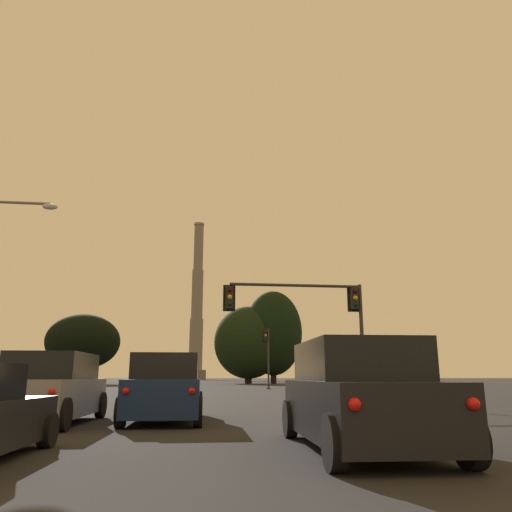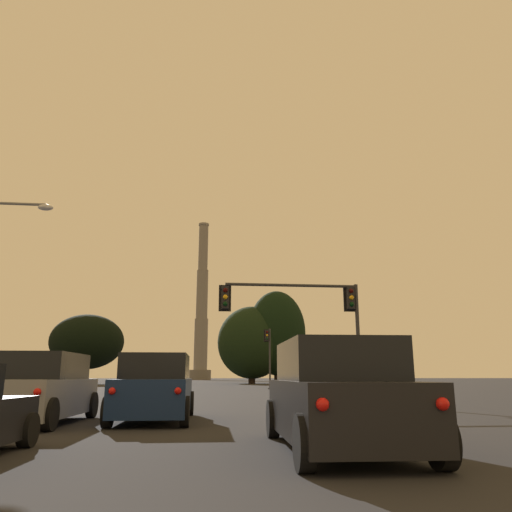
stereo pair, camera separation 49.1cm
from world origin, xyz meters
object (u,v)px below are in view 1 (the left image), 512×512
object	(u,v)px
suv_center_lane_front	(166,388)
suv_right_lane_second	(359,396)
traffic_light_overhead_right	(314,310)
smokestack	(197,316)
traffic_light_far_right	(267,349)
suv_left_lane_front	(51,389)

from	to	relation	value
suv_center_lane_front	suv_right_lane_second	bearing A→B (deg)	-58.66
traffic_light_overhead_right	smokestack	bearing A→B (deg)	91.97
traffic_light_overhead_right	suv_right_lane_second	bearing A→B (deg)	-100.70
suv_right_lane_second	suv_center_lane_front	world-z (taller)	same
suv_center_lane_front	traffic_light_far_right	distance (m)	35.91
suv_right_lane_second	suv_center_lane_front	size ratio (longest dim) A/B	1.01
suv_right_lane_second	suv_left_lane_front	world-z (taller)	same
suv_right_lane_second	traffic_light_overhead_right	bearing A→B (deg)	81.25
traffic_light_overhead_right	suv_left_lane_front	bearing A→B (deg)	-137.60
traffic_light_overhead_right	traffic_light_far_right	distance (m)	26.96
traffic_light_far_right	smokestack	bearing A→B (deg)	93.20
traffic_light_far_right	suv_center_lane_front	bearing A→B (deg)	-102.91
suv_right_lane_second	traffic_light_far_right	bearing A→B (deg)	85.95
suv_left_lane_front	traffic_light_overhead_right	xyz separation A→B (m)	(9.38, 8.56, 3.39)
suv_left_lane_front	traffic_light_far_right	bearing A→B (deg)	75.16
suv_center_lane_front	smokestack	xyz separation A→B (m)	(1.33, 154.15, 20.07)
suv_center_lane_front	traffic_light_overhead_right	xyz separation A→B (m)	(6.35, 7.98, 3.39)
suv_center_lane_front	traffic_light_overhead_right	distance (m)	10.75
traffic_light_overhead_right	smokestack	world-z (taller)	smokestack
suv_left_lane_front	traffic_light_overhead_right	distance (m)	13.14
suv_right_lane_second	suv_center_lane_front	bearing A→B (deg)	122.40
suv_right_lane_second	smokestack	xyz separation A→B (m)	(-2.33, 160.39, 20.07)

